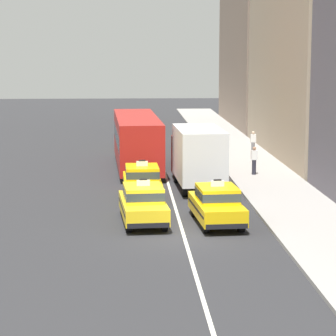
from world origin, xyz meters
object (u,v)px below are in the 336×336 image
Objects in this scene: taxi_left_fourth at (135,136)px; pedestrian_near_crosswalk at (253,143)px; taxi_right_third at (191,153)px; box_truck_right_second at (197,155)px; pedestrian_mid_block at (254,160)px; bus_left_third at (137,139)px; taxi_left_nearest at (143,203)px; taxi_right_nearest at (217,204)px; taxi_left_second at (142,181)px.

taxi_left_fourth reaches higher than pedestrian_near_crosswalk.
taxi_left_fourth is 9.61m from taxi_right_third.
box_truck_right_second is at bearing -113.97° from pedestrian_near_crosswalk.
pedestrian_mid_block is (-1.21, -7.72, -0.02)m from pedestrian_near_crosswalk.
bus_left_third is 8.97m from pedestrian_near_crosswalk.
box_truck_right_second reaches higher than taxi_left_nearest.
pedestrian_mid_block is (6.72, -3.61, -0.85)m from bus_left_third.
taxi_right_nearest is (3.19, -24.72, 0.00)m from taxi_left_fourth.
taxi_left_nearest is 0.66× the size of box_truck_right_second.
taxi_left_second reaches higher than pedestrian_near_crosswalk.
bus_left_third is 3.55m from taxi_right_third.
taxi_right_nearest is (3.07, -5.67, 0.00)m from taxi_left_second.
taxi_left_fourth is 0.65× the size of box_truck_right_second.
taxi_left_second is 2.79× the size of pedestrian_near_crosswalk.
taxi_left_fourth is (0.00, 9.50, -0.94)m from bus_left_third.
bus_left_third reaches higher than taxi_right_nearest.
pedestrian_mid_block is at bearing -51.05° from taxi_right_third.
taxi_left_nearest and taxi_left_fourth have the same top height.
taxi_left_second and taxi_right_third have the same top height.
box_truck_right_second is 4.26× the size of pedestrian_near_crosswalk.
bus_left_third is 6.84× the size of pedestrian_near_crosswalk.
taxi_right_nearest reaches higher than pedestrian_mid_block.
bus_left_third is at bearing 114.96° from box_truck_right_second.
taxi_right_third is at bearing 71.99° from taxi_left_second.
bus_left_third is at bearing 151.74° from pedestrian_mid_block.
pedestrian_mid_block is at bearing 59.46° from taxi_left_nearest.
box_truck_right_second reaches higher than taxi_right_third.
bus_left_third is (-0.06, 14.90, 0.94)m from taxi_left_nearest.
bus_left_third is 2.46× the size of taxi_left_fourth.
bus_left_third is at bearing -171.52° from taxi_right_third.
bus_left_third is 2.44× the size of taxi_right_third.
taxi_left_fourth is 14.73m from pedestrian_mid_block.
pedestrian_near_crosswalk is (7.87, 19.01, 0.11)m from taxi_left_nearest.
pedestrian_mid_block is (6.60, 5.94, 0.09)m from taxi_left_second.
taxi_left_fourth and taxi_right_third have the same top height.
box_truck_right_second is (3.06, 8.19, 0.90)m from taxi_left_nearest.
box_truck_right_second is (3.12, -6.70, -0.04)m from bus_left_third.
taxi_right_nearest is (3.19, -15.22, -0.94)m from bus_left_third.
taxi_right_nearest is at bearing -103.78° from pedestrian_near_crosswalk.
taxi_left_nearest reaches higher than pedestrian_mid_block.
pedestrian_mid_block is at bearing 40.72° from box_truck_right_second.
bus_left_third is at bearing 90.22° from taxi_left_nearest.
taxi_left_fourth is at bearing 145.76° from pedestrian_near_crosswalk.
taxi_right_third is at bearing 77.79° from taxi_left_nearest.
taxi_left_fourth is (-0.12, 19.06, 0.00)m from taxi_left_second.
taxi_left_second is 0.41× the size of bus_left_third.
pedestrian_near_crosswalk is (7.93, -5.39, 0.11)m from taxi_left_fourth.
taxi_left_fourth is 0.98× the size of taxi_right_nearest.
taxi_right_third is at bearing 89.26° from taxi_right_nearest.
taxi_left_nearest is at bearing -102.21° from taxi_right_third.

